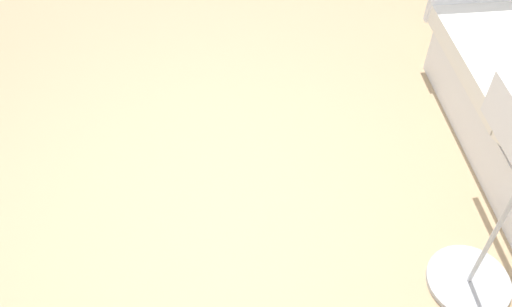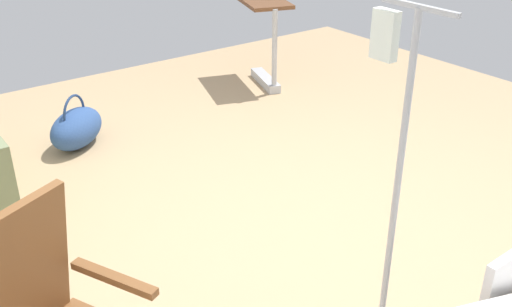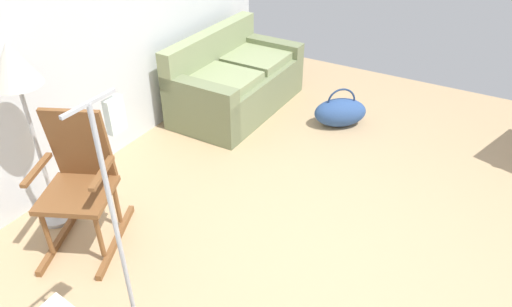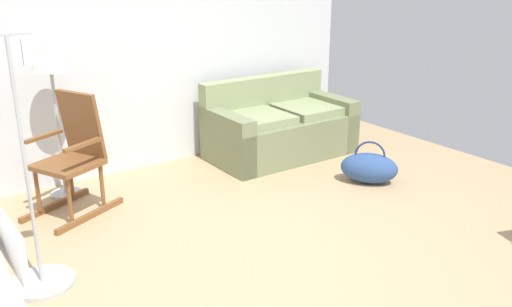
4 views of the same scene
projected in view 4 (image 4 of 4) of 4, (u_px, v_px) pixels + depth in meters
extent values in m
plane|color=tan|center=(261.00, 271.00, 3.94)|extent=(6.82, 6.82, 0.00)
cube|color=silver|center=(113.00, 40.00, 5.42)|extent=(5.66, 0.10, 2.70)
cube|color=silver|center=(10.00, 243.00, 3.02)|extent=(0.05, 0.56, 0.28)
cube|color=#737D57|center=(281.00, 136.00, 6.21)|extent=(1.61, 0.87, 0.45)
cube|color=gray|center=(256.00, 119.00, 5.90)|extent=(0.68, 0.65, 0.10)
cube|color=gray|center=(309.00, 109.00, 6.29)|extent=(0.68, 0.65, 0.10)
cube|color=gray|center=(263.00, 93.00, 6.34)|extent=(1.60, 0.18, 0.40)
cube|color=#737D57|center=(227.00, 141.00, 5.81)|extent=(0.19, 0.85, 0.60)
cube|color=#737D57|center=(329.00, 120.00, 6.57)|extent=(0.19, 0.85, 0.60)
cube|color=brown|center=(56.00, 205.00, 4.95)|extent=(0.71, 0.36, 0.05)
cube|color=brown|center=(91.00, 215.00, 4.74)|extent=(0.71, 0.36, 0.05)
cylinder|color=brown|center=(69.00, 198.00, 4.53)|extent=(0.04, 0.04, 0.40)
cylinder|color=brown|center=(37.00, 189.00, 4.71)|extent=(0.04, 0.04, 0.40)
cylinder|color=brown|center=(102.00, 183.00, 4.83)|extent=(0.04, 0.04, 0.40)
cylinder|color=brown|center=(71.00, 175.00, 5.01)|extent=(0.04, 0.04, 0.40)
cube|color=brown|center=(67.00, 165.00, 4.71)|extent=(0.62, 0.63, 0.04)
cube|color=brown|center=(81.00, 125.00, 4.77)|extent=(0.29, 0.44, 0.60)
cube|color=brown|center=(82.00, 145.00, 4.51)|extent=(0.37, 0.20, 0.03)
cube|color=brown|center=(44.00, 136.00, 4.72)|extent=(0.37, 0.20, 0.03)
cylinder|color=#B2B5BA|center=(66.00, 193.00, 5.22)|extent=(0.28, 0.28, 0.03)
cylinder|color=#B2B5BA|center=(59.00, 134.00, 5.02)|extent=(0.03, 0.03, 1.15)
cone|color=beige|center=(49.00, 53.00, 4.78)|extent=(0.34, 0.34, 0.30)
ellipsoid|color=#2D4C84|center=(369.00, 168.00, 5.47)|extent=(0.60, 0.64, 0.30)
torus|color=navy|center=(370.00, 156.00, 5.43)|extent=(0.20, 0.25, 0.30)
cylinder|color=#B2B5BA|center=(42.00, 282.00, 3.77)|extent=(0.44, 0.44, 0.03)
cylinder|color=#B2B5BA|center=(25.00, 167.00, 3.50)|extent=(0.02, 0.02, 1.65)
cube|color=#B2B5BA|center=(6.00, 35.00, 3.22)|extent=(0.28, 0.02, 0.02)
cube|color=white|center=(30.00, 52.00, 3.33)|extent=(0.09, 0.04, 0.16)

